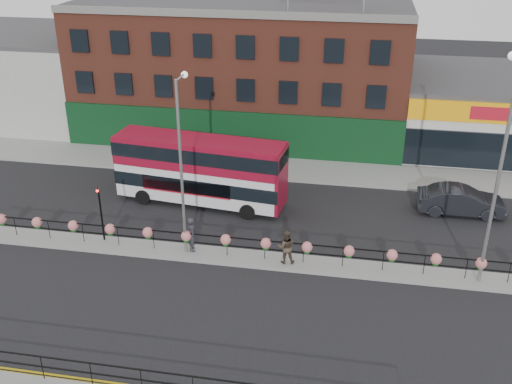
% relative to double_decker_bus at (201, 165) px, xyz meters
% --- Properties ---
extents(ground, '(120.00, 120.00, 0.00)m').
position_rel_double_decker_bus_xyz_m(ground, '(3.94, -5.97, -2.59)').
color(ground, black).
rests_on(ground, ground).
extents(north_pavement, '(60.00, 4.00, 0.15)m').
position_rel_double_decker_bus_xyz_m(north_pavement, '(3.94, 6.03, -2.52)').
color(north_pavement, gray).
rests_on(north_pavement, ground).
extents(median, '(60.00, 1.60, 0.15)m').
position_rel_double_decker_bus_xyz_m(median, '(3.94, -5.97, -2.52)').
color(median, gray).
rests_on(median, ground).
extents(brick_building, '(25.00, 12.21, 10.30)m').
position_rel_double_decker_bus_xyz_m(brick_building, '(-0.06, 13.99, 2.54)').
color(brick_building, brown).
rests_on(brick_building, ground).
extents(supermarket, '(15.00, 12.25, 5.30)m').
position_rel_double_decker_bus_xyz_m(supermarket, '(19.94, 13.93, 0.06)').
color(supermarket, silver).
rests_on(supermarket, ground).
extents(warehouse_west, '(15.50, 12.00, 7.30)m').
position_rel_double_decker_bus_xyz_m(warehouse_west, '(-20.31, 14.03, 1.06)').
color(warehouse_west, '#A6A6A1').
rests_on(warehouse_west, ground).
extents(median_railing, '(30.04, 0.56, 1.23)m').
position_rel_double_decker_bus_xyz_m(median_railing, '(3.94, -5.97, -1.54)').
color(median_railing, black).
rests_on(median_railing, median).
extents(south_railing, '(20.04, 0.05, 1.12)m').
position_rel_double_decker_bus_xyz_m(south_railing, '(1.94, -16.07, -1.63)').
color(south_railing, black).
rests_on(south_railing, south_pavement).
extents(double_decker_bus, '(10.65, 3.65, 4.22)m').
position_rel_double_decker_bus_xyz_m(double_decker_bus, '(0.00, 0.00, 0.00)').
color(double_decker_bus, silver).
rests_on(double_decker_bus, ground).
extents(car, '(1.93, 5.14, 1.67)m').
position_rel_double_decker_bus_xyz_m(car, '(15.57, 1.41, -1.75)').
color(car, '#22232A').
rests_on(car, ground).
extents(pedestrian_a, '(1.04, 0.98, 1.93)m').
position_rel_double_decker_bus_xyz_m(pedestrian_a, '(1.03, -5.76, -1.48)').
color(pedestrian_a, '#292931').
rests_on(pedestrian_a, median).
extents(pedestrian_b, '(1.09, 0.95, 1.85)m').
position_rel_double_decker_bus_xyz_m(pedestrian_b, '(6.06, -6.09, -1.52)').
color(pedestrian_b, '#45372B').
rests_on(pedestrian_b, median).
extents(lamp_column_west, '(0.34, 1.64, 9.34)m').
position_rel_double_decker_bus_xyz_m(lamp_column_west, '(0.72, -5.78, 3.10)').
color(lamp_column_west, gray).
rests_on(lamp_column_west, median).
extents(lamp_column_east, '(0.39, 1.90, 10.86)m').
position_rel_double_decker_bus_xyz_m(lamp_column_east, '(15.58, -5.81, 3.99)').
color(lamp_column_east, gray).
rests_on(lamp_column_east, median).
extents(traffic_light_median, '(0.15, 0.28, 3.65)m').
position_rel_double_decker_bus_xyz_m(traffic_light_median, '(-4.06, -5.57, -0.12)').
color(traffic_light_median, black).
rests_on(traffic_light_median, median).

